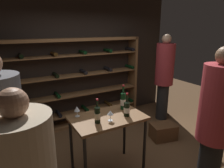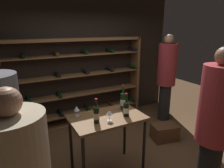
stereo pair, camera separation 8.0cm
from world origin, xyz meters
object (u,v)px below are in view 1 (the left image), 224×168
tasting_table (108,124)px  wine_bottle_green_slim (127,108)px  person_guest_plum_blouse (216,121)px  wine_glass_stemmed_left (77,109)px  wine_crate (163,131)px  wine_bottle_black_capsule (123,100)px  wine_bottle_amber_reserve (97,114)px  wine_glass_stemmed_right (110,113)px  wine_rack (71,84)px  person_host_in_suit (164,74)px  person_guest_khaki (2,149)px

tasting_table → wine_bottle_green_slim: (0.25, -0.11, 0.23)m
person_guest_plum_blouse → wine_glass_stemmed_left: person_guest_plum_blouse is taller
wine_crate → wine_glass_stemmed_left: 2.01m
wine_bottle_green_slim → wine_bottle_black_capsule: bearing=69.0°
wine_bottle_amber_reserve → wine_glass_stemmed_right: size_ratio=2.29×
wine_rack → wine_glass_stemmed_right: size_ratio=22.65×
person_host_in_suit → wine_bottle_black_capsule: (-1.72, -0.90, -0.05)m
wine_rack → wine_bottle_green_slim: 1.91m
person_guest_khaki → wine_glass_stemmed_right: person_guest_khaki is taller
wine_bottle_black_capsule → wine_bottle_green_slim: size_ratio=1.13×
person_guest_khaki → wine_bottle_amber_reserve: bearing=-48.6°
person_host_in_suit → wine_crate: size_ratio=4.21×
wine_bottle_green_slim → wine_glass_stemmed_right: wine_bottle_green_slim is taller
wine_rack → tasting_table: size_ratio=3.21×
person_guest_plum_blouse → person_guest_khaki: bearing=145.7°
person_host_in_suit → wine_bottle_green_slim: (-1.81, -1.14, -0.07)m
person_guest_plum_blouse → wine_glass_stemmed_right: (-0.92, 0.91, -0.05)m
wine_bottle_black_capsule → wine_rack: bearing=99.7°
person_host_in_suit → wine_bottle_amber_reserve: person_host_in_suit is taller
person_guest_khaki → wine_bottle_black_capsule: bearing=-46.9°
wine_rack → tasting_table: bearing=-91.8°
person_host_in_suit → wine_glass_stemmed_right: (-2.09, -1.16, -0.08)m
wine_bottle_green_slim → person_guest_khaki: bearing=-168.1°
person_guest_khaki → wine_glass_stemmed_left: (0.95, 0.67, -0.06)m
person_guest_plum_blouse → wine_crate: person_guest_plum_blouse is taller
wine_crate → wine_bottle_green_slim: size_ratio=1.40×
person_host_in_suit → wine_bottle_amber_reserve: bearing=56.5°
person_guest_khaki → wine_glass_stemmed_right: (1.29, 0.31, -0.05)m
person_host_in_suit → wine_glass_stemmed_left: size_ratio=13.44×
person_host_in_suit → wine_bottle_green_slim: size_ratio=5.87×
wine_rack → tasting_table: 1.79m
tasting_table → wine_bottle_amber_reserve: bearing=-154.7°
wine_glass_stemmed_left → person_guest_plum_blouse: bearing=-45.1°
person_guest_khaki → wine_crate: 3.00m
wine_rack → tasting_table: (-0.06, -1.79, -0.15)m
wine_bottle_green_slim → wine_crate: bearing=19.5°
wine_crate → wine_bottle_green_slim: bearing=-160.5°
wine_bottle_black_capsule → wine_bottle_green_slim: wine_bottle_black_capsule is taller
person_guest_plum_blouse → person_guest_khaki: size_ratio=0.99×
wine_rack → person_guest_khaki: bearing=-121.7°
wine_bottle_green_slim → wine_glass_stemmed_right: 0.28m
tasting_table → wine_bottle_green_slim: 0.36m
person_host_in_suit → wine_glass_stemmed_right: size_ratio=13.65×
wine_bottle_green_slim → wine_bottle_amber_reserve: 0.46m
tasting_table → person_guest_khaki: person_guest_khaki is taller
tasting_table → wine_bottle_amber_reserve: 0.33m
wine_rack → wine_bottle_black_capsule: (0.28, -1.66, 0.11)m
tasting_table → wine_bottle_green_slim: bearing=-23.8°
wine_rack → wine_bottle_black_capsule: size_ratio=8.58×
wine_bottle_green_slim → person_host_in_suit: bearing=32.1°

